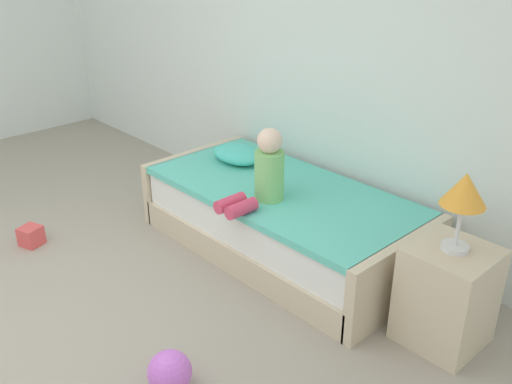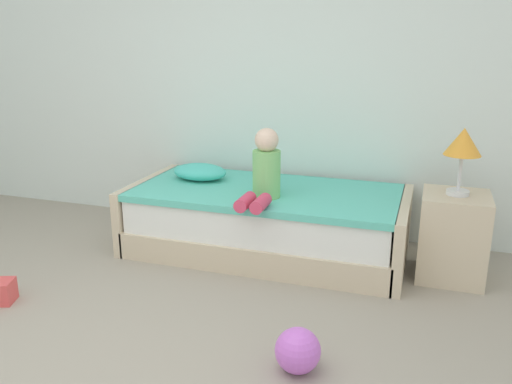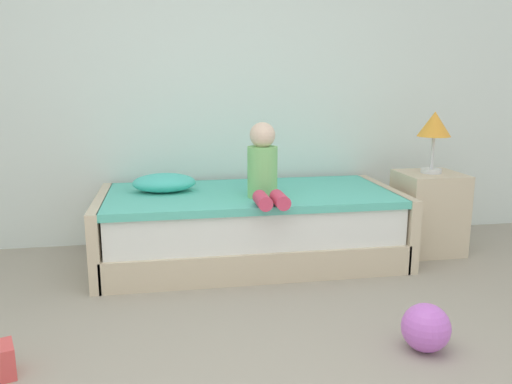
{
  "view_description": "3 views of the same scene",
  "coord_description": "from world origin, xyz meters",
  "px_view_note": "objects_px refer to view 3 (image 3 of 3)",
  "views": [
    {
      "loc": [
        2.87,
        -0.64,
        2.19
      ],
      "look_at": [
        0.31,
        1.75,
        0.55
      ],
      "focal_mm": 39.96,
      "sensor_mm": 36.0,
      "label": 1
    },
    {
      "loc": [
        1.46,
        -1.67,
        1.62
      ],
      "look_at": [
        0.31,
        1.75,
        0.55
      ],
      "focal_mm": 37.12,
      "sensor_mm": 36.0,
      "label": 2
    },
    {
      "loc": [
        -0.26,
        -1.52,
        1.26
      ],
      "look_at": [
        0.31,
        1.75,
        0.55
      ],
      "focal_mm": 36.34,
      "sensor_mm": 36.0,
      "label": 3
    }
  ],
  "objects_px": {
    "bed": "(250,226)",
    "pillow": "(164,183)",
    "table_lamp": "(434,127)",
    "nightstand": "(428,212)",
    "toy_ball": "(426,328)",
    "child_figure": "(264,168)"
  },
  "relations": [
    {
      "from": "bed",
      "to": "nightstand",
      "type": "height_order",
      "value": "nightstand"
    },
    {
      "from": "table_lamp",
      "to": "pillow",
      "type": "distance_m",
      "value": 1.98
    },
    {
      "from": "child_figure",
      "to": "toy_ball",
      "type": "bearing_deg",
      "value": -65.04
    },
    {
      "from": "table_lamp",
      "to": "child_figure",
      "type": "distance_m",
      "value": 1.33
    },
    {
      "from": "bed",
      "to": "pillow",
      "type": "relative_size",
      "value": 4.8
    },
    {
      "from": "bed",
      "to": "child_figure",
      "type": "relative_size",
      "value": 4.14
    },
    {
      "from": "toy_ball",
      "to": "pillow",
      "type": "bearing_deg",
      "value": 128.32
    },
    {
      "from": "child_figure",
      "to": "toy_ball",
      "type": "height_order",
      "value": "child_figure"
    },
    {
      "from": "table_lamp",
      "to": "child_figure",
      "type": "xyz_separation_m",
      "value": [
        -1.29,
        -0.19,
        -0.23
      ]
    },
    {
      "from": "table_lamp",
      "to": "pillow",
      "type": "bearing_deg",
      "value": 175.91
    },
    {
      "from": "pillow",
      "to": "toy_ball",
      "type": "xyz_separation_m",
      "value": [
        1.21,
        -1.53,
        -0.45
      ]
    },
    {
      "from": "nightstand",
      "to": "child_figure",
      "type": "height_order",
      "value": "child_figure"
    },
    {
      "from": "bed",
      "to": "nightstand",
      "type": "xyz_separation_m",
      "value": [
        1.35,
        -0.04,
        0.05
      ]
    },
    {
      "from": "toy_ball",
      "to": "child_figure",
      "type": "bearing_deg",
      "value": 114.96
    },
    {
      "from": "nightstand",
      "to": "bed",
      "type": "bearing_deg",
      "value": 178.35
    },
    {
      "from": "child_figure",
      "to": "nightstand",
      "type": "bearing_deg",
      "value": 8.33
    },
    {
      "from": "table_lamp",
      "to": "child_figure",
      "type": "relative_size",
      "value": 0.88
    },
    {
      "from": "bed",
      "to": "child_figure",
      "type": "height_order",
      "value": "child_figure"
    },
    {
      "from": "bed",
      "to": "pillow",
      "type": "distance_m",
      "value": 0.68
    },
    {
      "from": "nightstand",
      "to": "table_lamp",
      "type": "xyz_separation_m",
      "value": [
        0.0,
        -0.0,
        0.64
      ]
    },
    {
      "from": "pillow",
      "to": "bed",
      "type": "bearing_deg",
      "value": -9.56
    },
    {
      "from": "toy_ball",
      "to": "nightstand",
      "type": "bearing_deg",
      "value": 62.08
    }
  ]
}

